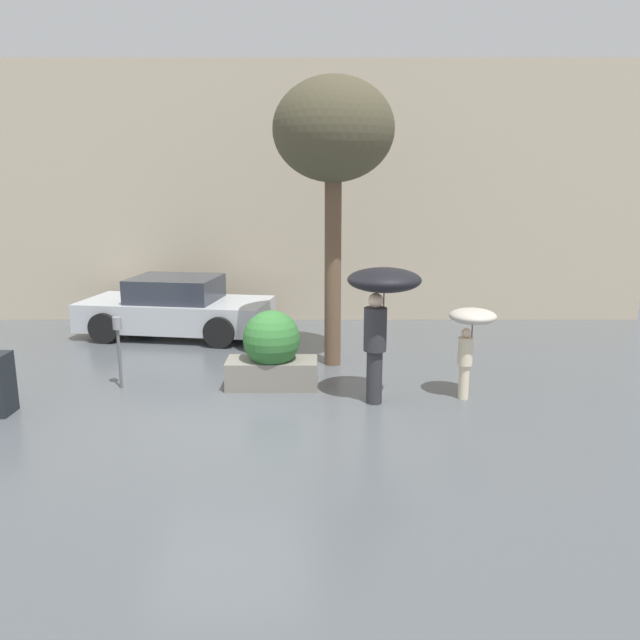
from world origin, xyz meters
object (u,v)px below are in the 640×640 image
object	(u,v)px
person_adult	(381,296)
parked_car_near	(175,309)
street_tree	(332,135)
planter_box	(271,351)
person_child	(470,327)
parking_meter	(117,337)

from	to	relation	value
person_adult	parked_car_near	size ratio (longest dim) A/B	0.49
parked_car_near	street_tree	world-z (taller)	street_tree
planter_box	person_child	world-z (taller)	person_child
street_tree	parking_meter	bearing A→B (deg)	-158.61
person_child	parking_meter	world-z (taller)	person_child
person_adult	parked_car_near	xyz separation A→B (m)	(-4.04, 4.22, -1.05)
street_tree	parked_car_near	bearing A→B (deg)	146.53
person_adult	person_child	size ratio (longest dim) A/B	1.45
planter_box	person_adult	size ratio (longest dim) A/B	0.72
planter_box	person_child	xyz separation A→B (m)	(3.08, -0.55, 0.53)
parking_meter	person_adult	bearing A→B (deg)	-8.70
planter_box	parking_meter	xyz separation A→B (m)	(-2.46, -0.06, 0.26)
person_child	planter_box	bearing A→B (deg)	149.13
person_adult	person_child	world-z (taller)	person_adult
parking_meter	planter_box	bearing A→B (deg)	1.39
parked_car_near	planter_box	bearing A→B (deg)	-137.63
person_child	parked_car_near	bearing A→B (deg)	122.35
person_adult	parking_meter	size ratio (longest dim) A/B	1.74
person_adult	person_child	bearing A→B (deg)	-28.52
parking_meter	person_child	bearing A→B (deg)	-5.06
parked_car_near	parking_meter	distance (m)	3.59
person_child	street_tree	bearing A→B (deg)	117.36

